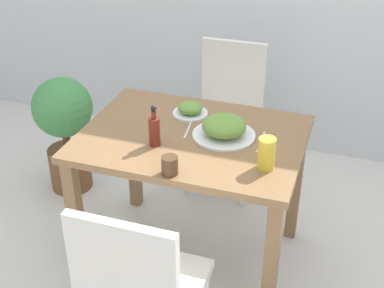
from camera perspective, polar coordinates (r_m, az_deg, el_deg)
ground_plane at (r=2.96m, az=0.00°, el=-11.74°), size 16.00×16.00×0.00m
dining_table at (r=2.58m, az=0.00°, el=-1.24°), size 1.05×0.78×0.75m
chair_near at (r=2.07m, az=-5.70°, el=-15.04°), size 0.42×0.42×0.91m
chair_far at (r=3.30m, az=3.83°, el=3.88°), size 0.42×0.42×0.91m
food_plate at (r=2.49m, az=3.44°, el=1.74°), size 0.30×0.30×0.10m
side_plate at (r=2.69m, az=-0.19°, el=3.69°), size 0.18×0.18×0.07m
drink_cup at (r=2.22m, az=-2.39°, el=-2.28°), size 0.07×0.07×0.08m
juice_glass at (r=2.26m, az=7.95°, el=-1.01°), size 0.07×0.07×0.14m
sauce_bottle at (r=2.41m, az=-4.03°, el=1.52°), size 0.05×0.05×0.20m
fork_utensil at (r=2.56m, az=-0.44°, el=1.51°), size 0.03×0.17×0.00m
spoon_utensil at (r=2.48m, az=7.38°, el=0.23°), size 0.02×0.20×0.00m
potted_plant_left at (r=3.34m, az=-13.44°, el=2.00°), size 0.36×0.36×0.75m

